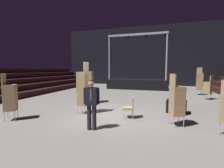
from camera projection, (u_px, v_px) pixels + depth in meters
ground_plane at (108, 116)px, 7.26m from camera, size 22.00×30.00×0.10m
arena_end_wall at (142, 56)px, 21.18m from camera, size 22.00×0.30×8.00m
stage_riser at (137, 83)px, 17.20m from camera, size 6.43×2.71×5.82m
man_with_tie at (91, 101)px, 5.34m from camera, size 0.57×0.31×1.79m
chair_stack_front_left at (200, 81)px, 12.83m from camera, size 0.44×0.44×2.31m
chair_stack_front_right at (10, 97)px, 6.40m from camera, size 0.61×0.61×1.96m
chair_stack_mid_left at (89, 84)px, 9.66m from camera, size 0.50×0.50×2.48m
chair_stack_mid_right at (208, 88)px, 10.84m from camera, size 0.62×0.62×1.71m
chair_stack_mid_centre at (177, 100)px, 5.73m from camera, size 0.57×0.57×1.96m
chair_stack_rear_centre at (83, 88)px, 7.37m from camera, size 0.46×0.46×2.48m
equipment_road_case at (176, 106)px, 7.53m from camera, size 1.00×0.76×0.63m
loose_chair_near_man at (130, 106)px, 6.71m from camera, size 0.52×0.52×0.95m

